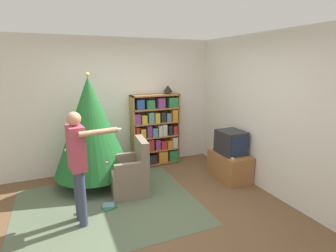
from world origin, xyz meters
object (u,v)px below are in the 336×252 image
at_px(television, 231,142).
at_px(standing_person, 78,160).
at_px(bookshelf, 156,132).
at_px(christmas_tree, 91,126).
at_px(table_lamp, 168,89).
at_px(armchair, 131,175).

height_order(television, standing_person, standing_person).
bearing_deg(television, bookshelf, 128.95).
xyz_separation_m(christmas_tree, standing_person, (-0.32, -1.16, -0.16)).
xyz_separation_m(television, christmas_tree, (-2.35, 0.79, 0.35)).
bearing_deg(table_lamp, armchair, -136.29).
bearing_deg(christmas_tree, armchair, -50.27).
height_order(television, armchair, television).
height_order(armchair, standing_person, standing_person).
height_order(bookshelf, standing_person, standing_person).
relative_size(bookshelf, table_lamp, 7.47).
relative_size(bookshelf, television, 3.08).
xyz_separation_m(armchair, standing_person, (-0.84, -0.54, 0.58)).
bearing_deg(television, armchair, 174.66).
relative_size(armchair, standing_person, 0.60).
height_order(christmas_tree, armchair, christmas_tree).
distance_m(armchair, table_lamp, 2.00).
relative_size(television, christmas_tree, 0.25).
relative_size(christmas_tree, standing_person, 1.29).
height_order(bookshelf, christmas_tree, christmas_tree).
xyz_separation_m(bookshelf, christmas_tree, (-1.35, -0.44, 0.35)).
height_order(television, table_lamp, table_lamp).
relative_size(television, armchair, 0.53).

